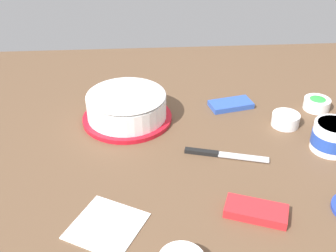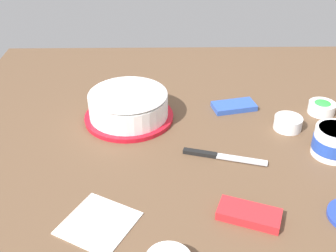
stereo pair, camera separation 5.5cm
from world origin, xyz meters
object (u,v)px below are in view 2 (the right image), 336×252
at_px(frosting_tub, 334,141).
at_px(sprinkle_bowl_green, 322,107).
at_px(frosted_cake, 129,105).
at_px(candy_box_lower, 234,106).
at_px(spreading_knife, 217,156).
at_px(sprinkle_bowl_orange, 288,122).
at_px(paper_napkin, 98,223).
at_px(candy_box_upper, 249,214).

relative_size(frosting_tub, sprinkle_bowl_green, 1.32).
bearing_deg(frosted_cake, sprinkle_bowl_green, -177.60).
bearing_deg(sprinkle_bowl_green, candy_box_lower, -6.70).
relative_size(frosting_tub, spreading_knife, 0.49).
bearing_deg(frosted_cake, sprinkle_bowl_orange, 172.33).
height_order(frosting_tub, candy_box_lower, frosting_tub).
bearing_deg(spreading_knife, frosted_cake, -39.48).
bearing_deg(paper_napkin, spreading_knife, -140.38).
distance_m(sprinkle_bowl_orange, candy_box_upper, 0.43).
distance_m(sprinkle_bowl_green, paper_napkin, 0.83).
relative_size(frosted_cake, spreading_knife, 1.23).
relative_size(candy_box_upper, paper_napkin, 0.96).
height_order(sprinkle_bowl_orange, candy_box_lower, sprinkle_bowl_orange).
xyz_separation_m(frosted_cake, candy_box_lower, (-0.35, -0.06, -0.04)).
height_order(sprinkle_bowl_green, sprinkle_bowl_orange, sprinkle_bowl_green).
xyz_separation_m(frosted_cake, frosting_tub, (-0.58, 0.20, -0.01)).
height_order(frosting_tub, paper_napkin, frosting_tub).
relative_size(frosting_tub, paper_napkin, 0.76).
height_order(candy_box_lower, paper_napkin, candy_box_lower).
xyz_separation_m(sprinkle_bowl_green, sprinkle_bowl_orange, (0.14, 0.09, -0.00)).
relative_size(sprinkle_bowl_green, candy_box_lower, 0.61).
distance_m(frosted_cake, candy_box_lower, 0.36).
distance_m(frosting_tub, spreading_knife, 0.33).
relative_size(spreading_knife, sprinkle_bowl_green, 2.68).
bearing_deg(candy_box_lower, frosted_cake, -2.88).
distance_m(frosting_tub, sprinkle_bowl_green, 0.23).
bearing_deg(frosting_tub, candy_box_upper, 41.48).
distance_m(sprinkle_bowl_green, candy_box_lower, 0.29).
distance_m(sprinkle_bowl_orange, paper_napkin, 0.67).
bearing_deg(candy_box_lower, sprinkle_bowl_green, 160.69).
distance_m(frosting_tub, sprinkle_bowl_orange, 0.16).
height_order(frosted_cake, sprinkle_bowl_green, frosted_cake).
height_order(sprinkle_bowl_green, candy_box_upper, sprinkle_bowl_green).
bearing_deg(sprinkle_bowl_green, sprinkle_bowl_orange, 34.39).
relative_size(sprinkle_bowl_green, candy_box_upper, 0.60).
xyz_separation_m(candy_box_lower, candy_box_upper, (0.04, 0.51, 0.00)).
relative_size(frosted_cake, candy_box_upper, 1.98).
bearing_deg(candy_box_upper, sprinkle_bowl_orange, -95.39).
xyz_separation_m(sprinkle_bowl_green, candy_box_lower, (0.28, -0.03, -0.01)).
bearing_deg(frosting_tub, sprinkle_bowl_orange, -56.66).
xyz_separation_m(spreading_knife, paper_napkin, (0.30, 0.25, -0.00)).
height_order(frosting_tub, sprinkle_bowl_green, frosting_tub).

